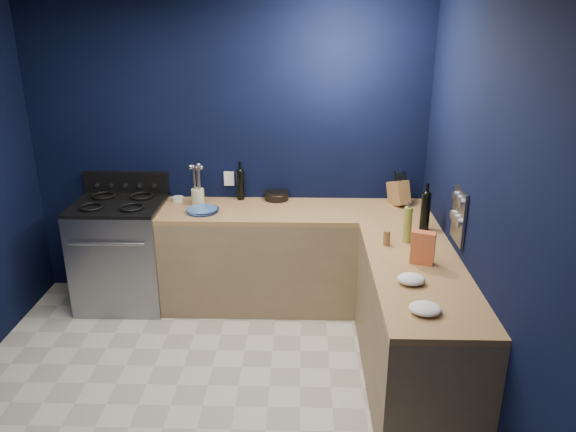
{
  "coord_description": "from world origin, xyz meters",
  "views": [
    {
      "loc": [
        0.65,
        -3.04,
        2.51
      ],
      "look_at": [
        0.55,
        1.0,
        1.0
      ],
      "focal_mm": 34.64,
      "sensor_mm": 36.0,
      "label": 1
    }
  ],
  "objects_px": {
    "knife_block": "(399,193)",
    "crouton_bag": "(423,248)",
    "utensil_crock": "(198,197)",
    "plate_stack": "(202,210)",
    "gas_range": "(123,255)"
  },
  "relations": [
    {
      "from": "plate_stack",
      "to": "knife_block",
      "type": "height_order",
      "value": "knife_block"
    },
    {
      "from": "gas_range",
      "to": "crouton_bag",
      "type": "relative_size",
      "value": 4.06
    },
    {
      "from": "knife_block",
      "to": "crouton_bag",
      "type": "distance_m",
      "value": 1.21
    },
    {
      "from": "utensil_crock",
      "to": "crouton_bag",
      "type": "relative_size",
      "value": 0.62
    },
    {
      "from": "gas_range",
      "to": "utensil_crock",
      "type": "relative_size",
      "value": 6.56
    },
    {
      "from": "gas_range",
      "to": "crouton_bag",
      "type": "height_order",
      "value": "crouton_bag"
    },
    {
      "from": "utensil_crock",
      "to": "knife_block",
      "type": "xyz_separation_m",
      "value": [
        1.76,
        0.05,
        0.03
      ]
    },
    {
      "from": "plate_stack",
      "to": "knife_block",
      "type": "relative_size",
      "value": 1.23
    },
    {
      "from": "plate_stack",
      "to": "utensil_crock",
      "type": "distance_m",
      "value": 0.22
    },
    {
      "from": "knife_block",
      "to": "crouton_bag",
      "type": "xyz_separation_m",
      "value": [
        -0.03,
        -1.21,
        0.01
      ]
    },
    {
      "from": "plate_stack",
      "to": "crouton_bag",
      "type": "bearing_deg",
      "value": -30.24
    },
    {
      "from": "plate_stack",
      "to": "knife_block",
      "type": "xyz_separation_m",
      "value": [
        1.69,
        0.25,
        0.09
      ]
    },
    {
      "from": "crouton_bag",
      "to": "gas_range",
      "type": "bearing_deg",
      "value": 177.34
    },
    {
      "from": "utensil_crock",
      "to": "knife_block",
      "type": "distance_m",
      "value": 1.76
    },
    {
      "from": "gas_range",
      "to": "crouton_bag",
      "type": "xyz_separation_m",
      "value": [
        2.4,
        -1.04,
        0.55
      ]
    }
  ]
}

